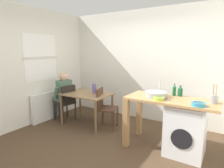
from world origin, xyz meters
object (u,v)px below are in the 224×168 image
at_px(dining_table, 87,97).
at_px(vase, 94,88).
at_px(seated_person, 62,93).
at_px(bottle_tall_green, 174,90).
at_px(chair_person_seat, 66,101).
at_px(washing_machine, 186,130).
at_px(mixing_bowl, 159,98).
at_px(bottle_squat_brown, 180,91).
at_px(chair_opposite, 104,106).
at_px(colander, 198,104).
at_px(utensil_crock, 214,99).

relative_size(dining_table, vase, 4.73).
xyz_separation_m(seated_person, bottle_tall_green, (2.66, 0.16, 0.35)).
height_order(chair_person_seat, bottle_tall_green, bottle_tall_green).
height_order(washing_machine, mixing_bowl, mixing_bowl).
height_order(dining_table, bottle_tall_green, bottle_tall_green).
bearing_deg(bottle_squat_brown, chair_opposite, -177.23).
xyz_separation_m(chair_person_seat, washing_machine, (2.79, -0.06, -0.08)).
bearing_deg(washing_machine, chair_opposite, 173.50).
relative_size(bottle_tall_green, mixing_bowl, 1.22).
bearing_deg(seated_person, vase, -67.44).
bearing_deg(seated_person, chair_person_seat, -90.00).
relative_size(mixing_bowl, vase, 0.76).
distance_m(chair_opposite, vase, 0.48).
distance_m(chair_person_seat, seated_person, 0.23).
relative_size(seated_person, bottle_squat_brown, 6.34).
distance_m(seated_person, colander, 3.16).
bearing_deg(washing_machine, vase, 172.57).
height_order(washing_machine, colander, colander).
height_order(seated_person, washing_machine, seated_person).
bearing_deg(colander, chair_person_seat, 174.69).
xyz_separation_m(seated_person, mixing_bowl, (2.53, -0.29, 0.28)).
bearing_deg(bottle_tall_green, seated_person, -176.47).
relative_size(chair_person_seat, chair_opposite, 1.00).
xyz_separation_m(bottle_tall_green, utensil_crock, (0.65, -0.20, -0.03)).
xyz_separation_m(bottle_tall_green, bottle_squat_brown, (0.10, 0.02, -0.01)).
relative_size(mixing_bowl, utensil_crock, 0.59).
height_order(dining_table, chair_opposite, chair_opposite).
xyz_separation_m(dining_table, utensil_crock, (2.61, -0.12, 0.35)).
bearing_deg(colander, dining_table, 170.87).
bearing_deg(chair_opposite, washing_machine, 66.54).
bearing_deg(colander, chair_opposite, 167.88).
bearing_deg(vase, utensil_crock, -5.12).
relative_size(chair_opposite, colander, 4.50).
bearing_deg(chair_opposite, dining_table, -103.57).
xyz_separation_m(dining_table, colander, (2.43, -0.39, 0.31)).
bearing_deg(chair_person_seat, mixing_bowl, -85.77).
distance_m(seated_person, vase, 0.89).
distance_m(chair_opposite, mixing_bowl, 1.47).
height_order(bottle_tall_green, colander, bottle_tall_green).
xyz_separation_m(washing_machine, bottle_squat_brown, (-0.18, 0.28, 0.58)).
distance_m(utensil_crock, colander, 0.33).
relative_size(seated_person, colander, 6.00).
xyz_separation_m(chair_opposite, washing_machine, (1.76, -0.20, -0.08)).
height_order(bottle_squat_brown, utensil_crock, utensil_crock).
xyz_separation_m(chair_person_seat, mixing_bowl, (2.37, -0.26, 0.44)).
height_order(chair_person_seat, chair_opposite, same).
xyz_separation_m(dining_table, bottle_tall_green, (1.96, 0.08, 0.37)).
xyz_separation_m(dining_table, mixing_bowl, (1.83, -0.37, 0.30)).
relative_size(washing_machine, bottle_squat_brown, 4.54).
bearing_deg(dining_table, vase, 33.69).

